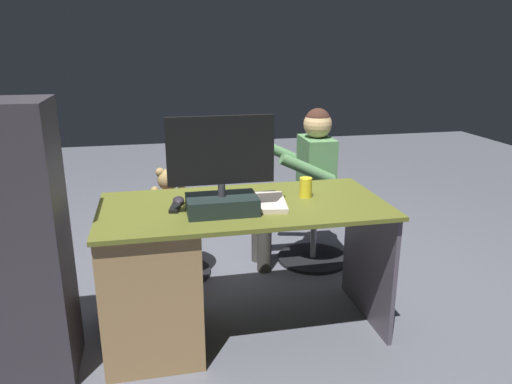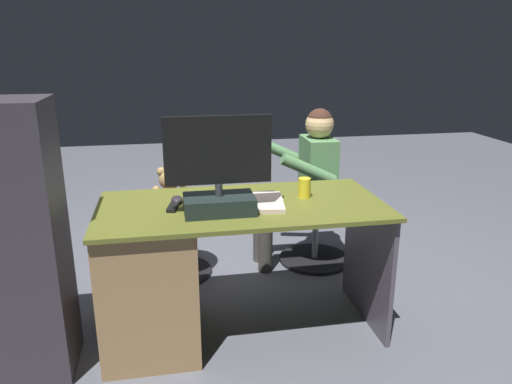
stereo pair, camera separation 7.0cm
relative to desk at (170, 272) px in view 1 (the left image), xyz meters
The scene contains 13 objects.
ground_plane 0.68m from the desk, 135.43° to the right, with size 10.00×10.00×0.00m, color #565862.
desk is the anchor object (origin of this frame).
monitor 0.58m from the desk, 158.13° to the left, with size 0.51×0.21×0.48m.
keyboard 0.53m from the desk, 169.30° to the right, with size 0.42×0.14×0.02m, color black.
computer_mouse 0.38m from the desk, 129.54° to the right, with size 0.06×0.10×0.04m, color #262128.
cup 0.85m from the desk, behind, with size 0.07×0.07×0.11m, color yellow.
tv_remote 0.36m from the desk, behind, with size 0.04×0.15×0.02m, color black.
notebook_binder 0.61m from the desk, behind, with size 0.22×0.30×0.02m, color beige.
office_chair_teddy 0.77m from the desk, 92.58° to the right, with size 0.51×0.51×0.44m.
teddy_bear 0.79m from the desk, 92.54° to the right, with size 0.23×0.23×0.33m.
visitor_chair 1.32m from the desk, 143.48° to the right, with size 0.52×0.52×0.44m.
person 1.27m from the desk, 141.14° to the right, with size 0.55×0.48×1.11m.
equipment_rack 0.75m from the desk, 12.40° to the left, with size 0.44×0.36×1.31m, color #322E34.
Camera 1 is at (0.44, 2.74, 1.54)m, focal length 34.23 mm.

